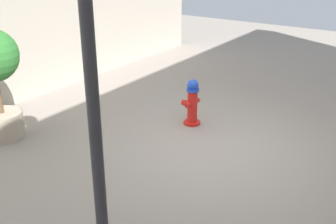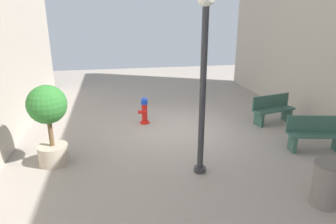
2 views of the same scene
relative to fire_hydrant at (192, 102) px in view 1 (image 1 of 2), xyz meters
The scene contains 3 objects.
ground_plane 1.26m from the fire_hydrant, 142.16° to the left, with size 23.40×23.40×0.00m, color gray.
fire_hydrant is the anchor object (origin of this frame).
street_lamp 4.17m from the fire_hydrant, 104.19° to the left, with size 0.36×0.36×4.04m.
Camera 1 is at (-2.77, 5.58, 3.31)m, focal length 43.24 mm.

